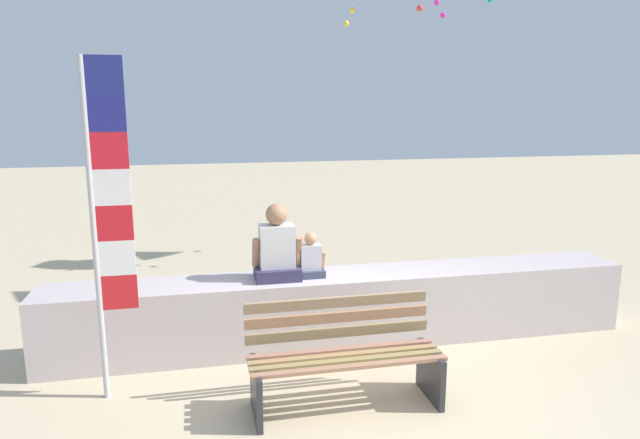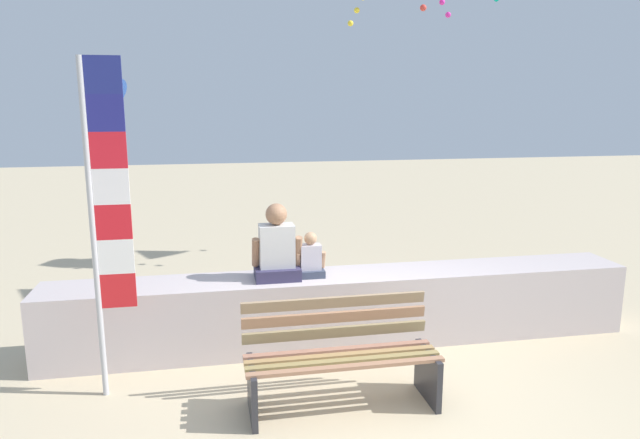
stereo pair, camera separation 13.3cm
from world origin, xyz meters
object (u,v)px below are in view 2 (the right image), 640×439
object	(u,v)px
flag_banner	(103,207)
person_adult	(277,250)
person_child	(311,259)
kite_blue	(98,87)
park_bench	(341,357)

from	to	relation	value
flag_banner	person_adult	bearing A→B (deg)	25.00
person_child	flag_banner	size ratio (longest dim) A/B	0.16
person_adult	person_child	size ratio (longest dim) A/B	1.66
person_child	kite_blue	size ratio (longest dim) A/B	0.54
kite_blue	person_adult	bearing A→B (deg)	-29.31
park_bench	person_child	world-z (taller)	person_child
flag_banner	person_child	bearing A→B (deg)	20.78
park_bench	person_child	xyz separation A→B (m)	(-0.04, 1.24, 0.53)
park_bench	person_child	bearing A→B (deg)	92.08
person_child	flag_banner	world-z (taller)	flag_banner
park_bench	flag_banner	xyz separation A→B (m)	(-1.92, 0.52, 1.27)
park_bench	person_adult	size ratio (longest dim) A/B	2.10
kite_blue	person_child	bearing A→B (deg)	-25.17
person_child	park_bench	bearing A→B (deg)	-87.92
person_child	flag_banner	distance (m)	2.14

